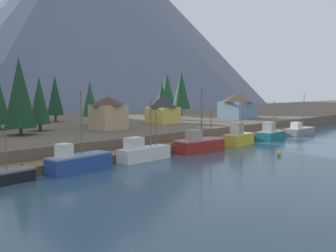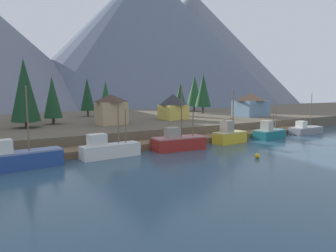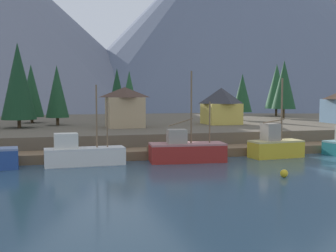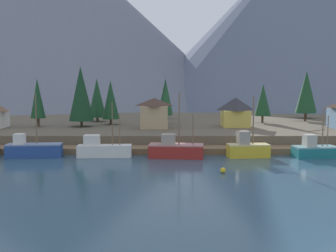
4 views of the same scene
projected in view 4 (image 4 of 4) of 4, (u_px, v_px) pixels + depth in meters
name	position (u px, v px, depth m)	size (l,w,h in m)	color
ground_plane	(175.00, 140.00, 81.49)	(400.00, 400.00, 1.00)	#335166
dock	(177.00, 150.00, 63.47)	(80.00, 4.00, 1.60)	brown
shoreline_bank	(174.00, 126.00, 93.24)	(400.00, 56.00, 2.50)	brown
mountain_central_peak	(51.00, 19.00, 197.18)	(193.24, 193.24, 88.31)	slate
mountain_east_peak	(306.00, 19.00, 184.37)	(163.94, 163.94, 84.15)	slate
fishing_boat_blue	(33.00, 149.00, 59.67)	(8.39, 3.25, 9.72)	navy
fishing_boat_white	(103.00, 149.00, 59.96)	(8.28, 2.68, 8.35)	silver
fishing_boat_red	(176.00, 149.00, 59.38)	(8.43, 3.79, 9.88)	maroon
fishing_boat_yellow	(248.00, 148.00, 59.69)	(6.42, 3.13, 9.24)	gold
fishing_boat_teal	(315.00, 150.00, 59.50)	(6.65, 3.52, 7.48)	#196B70
house_tan	(155.00, 113.00, 76.94)	(5.49, 5.30, 5.95)	tan
house_yellow	(236.00, 112.00, 79.75)	(5.61, 5.88, 5.95)	gold
conifer_near_left	(306.00, 92.00, 91.37)	(4.84, 4.84, 11.75)	#4C3823
conifer_near_right	(81.00, 93.00, 79.46)	(4.98, 4.98, 12.32)	#4C3823
conifer_mid_left	(166.00, 96.00, 98.38)	(3.63, 3.63, 10.07)	#4C3823
conifer_mid_right	(307.00, 92.00, 99.74)	(5.12, 5.12, 11.70)	#4C3823
conifer_back_left	(97.00, 98.00, 90.67)	(4.11, 4.11, 10.01)	#4C3823
conifer_back_right	(111.00, 100.00, 83.57)	(3.63, 3.63, 9.46)	#4C3823
conifer_centre	(166.00, 99.00, 85.52)	(3.00, 3.00, 8.83)	#4C3823
conifer_far_left	(263.00, 100.00, 87.50)	(3.64, 3.64, 8.73)	#4C3823
conifer_far_right	(38.00, 98.00, 79.35)	(2.97, 2.97, 9.79)	#4C3823
channel_buoy	(223.00, 170.00, 48.90)	(0.70, 0.70, 0.70)	gold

